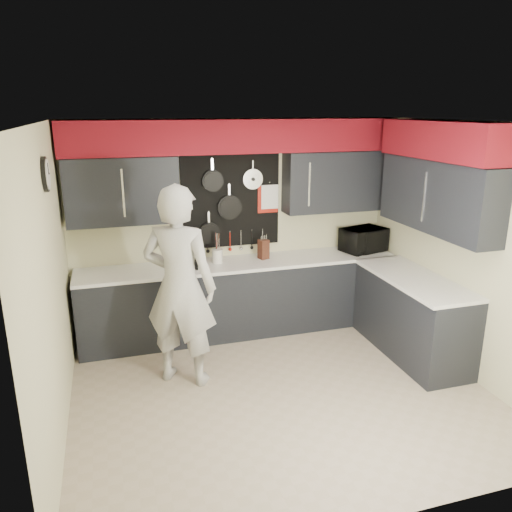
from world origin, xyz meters
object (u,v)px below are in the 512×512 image
object	(u,v)px
microwave	(363,240)
knife_block	(263,249)
coffee_maker	(189,252)
person	(180,287)
utensil_crock	(217,256)

from	to	relation	value
microwave	knife_block	world-z (taller)	microwave
microwave	coffee_maker	size ratio (longest dim) A/B	1.56
coffee_maker	person	size ratio (longest dim) A/B	0.17
microwave	utensil_crock	xyz separation A→B (m)	(-1.92, 0.06, -0.07)
knife_block	utensil_crock	xyz separation A→B (m)	(-0.58, 0.00, -0.04)
microwave	coffee_maker	distance (m)	2.28
utensil_crock	coffee_maker	size ratio (longest dim) A/B	0.47
utensil_crock	knife_block	bearing A→B (deg)	-0.36
utensil_crock	coffee_maker	world-z (taller)	coffee_maker
microwave	utensil_crock	size ratio (longest dim) A/B	3.34
knife_block	coffee_maker	bearing A→B (deg)	166.89
knife_block	person	xyz separation A→B (m)	(-1.18, -1.00, -0.02)
knife_block	utensil_crock	distance (m)	0.58
utensil_crock	microwave	bearing A→B (deg)	-1.69
knife_block	person	world-z (taller)	person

